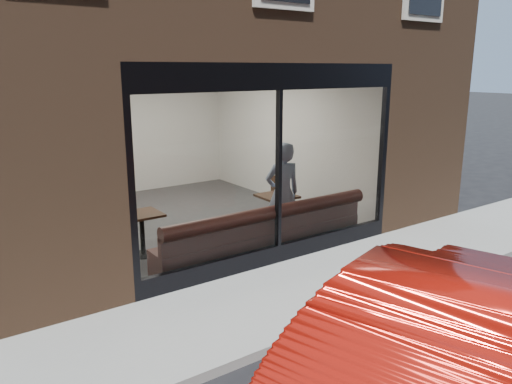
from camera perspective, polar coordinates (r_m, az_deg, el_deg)
ground at (r=6.99m, az=13.10°, el=-12.93°), size 120.00×120.00×0.00m
sidewalk_near at (r=7.61m, az=7.41°, el=-10.31°), size 40.00×2.00×0.01m
kerb_near at (r=6.94m, az=13.45°, el=-12.63°), size 40.00×0.10×0.12m
host_building_pier_right at (r=14.84m, az=-0.11°, el=8.06°), size 2.50×12.00×3.20m
host_building_backfill at (r=15.86m, az=-17.86°, el=7.78°), size 5.00×6.00×3.20m
cafe_floor at (r=10.69m, az=-7.26°, el=-3.02°), size 6.00×6.00×0.00m
cafe_ceiling at (r=10.23m, az=-7.82°, el=14.21°), size 6.00×6.00×0.00m
cafe_wall_back at (r=13.04m, az=-13.76°, el=6.85°), size 5.00×0.00×5.00m
cafe_wall_left at (r=9.46m, az=-20.98°, el=3.77°), size 0.00×6.00×6.00m
cafe_wall_right at (r=11.70m, az=3.36°, el=6.46°), size 0.00×6.00×6.00m
storefront_kick at (r=8.29m, az=2.50°, el=-7.04°), size 5.00×0.10×0.30m
storefront_header at (r=7.75m, az=2.72°, el=13.05°), size 5.00×0.10×0.40m
storefront_mullion at (r=7.90m, az=2.60°, el=2.48°), size 0.06×0.10×2.50m
storefront_glass at (r=7.88m, az=2.74°, el=2.44°), size 4.80×0.00×4.80m
banquette at (r=8.57m, az=0.85°, el=-5.80°), size 4.00×0.55×0.45m
person at (r=8.98m, az=3.04°, el=-0.18°), size 0.75×0.56×1.86m
cafe_table_left at (r=8.59m, az=-12.98°, el=-2.51°), size 0.63×0.63×0.04m
cafe_table_right at (r=9.57m, az=2.42°, el=-0.47°), size 0.68×0.68×0.04m
cafe_chair_left at (r=9.08m, az=-15.21°, el=-5.06°), size 0.46×0.46×0.04m
cafe_chair_right at (r=10.36m, az=1.99°, el=-2.21°), size 0.48×0.48×0.04m
wall_poster at (r=9.55m, az=-20.85°, el=3.56°), size 0.02×0.56×0.75m
parked_car at (r=4.59m, az=23.99°, el=-17.30°), size 5.33×3.18×1.66m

